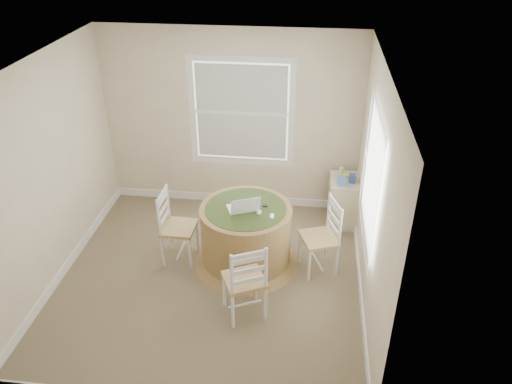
# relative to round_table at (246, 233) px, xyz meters

# --- Properties ---
(room) EXTENTS (3.64, 3.64, 2.64)m
(room) POSITION_rel_round_table_xyz_m (-0.23, -0.21, 0.86)
(room) COLOR #807051
(room) RESTS_ON ground
(round_table) EXTENTS (1.30, 1.30, 0.80)m
(round_table) POSITION_rel_round_table_xyz_m (0.00, 0.00, 0.00)
(round_table) COLOR olive
(round_table) RESTS_ON ground
(chair_left) EXTENTS (0.41, 0.43, 0.95)m
(chair_left) POSITION_rel_round_table_xyz_m (-0.84, -0.03, 0.04)
(chair_left) COLOR white
(chair_left) RESTS_ON ground
(chair_near) EXTENTS (0.55, 0.54, 0.95)m
(chair_near) POSITION_rel_round_table_xyz_m (0.10, -0.90, 0.04)
(chair_near) COLOR white
(chair_near) RESTS_ON ground
(chair_right) EXTENTS (0.52, 0.53, 0.95)m
(chair_right) POSITION_rel_round_table_xyz_m (0.89, -0.05, 0.04)
(chair_right) COLOR white
(chair_right) RESTS_ON ground
(laptop) EXTENTS (0.44, 0.42, 0.24)m
(laptop) POSITION_rel_round_table_xyz_m (-0.02, -0.03, 0.40)
(laptop) COLOR white
(laptop) RESTS_ON round_table
(mouse) EXTENTS (0.07, 0.11, 0.03)m
(mouse) POSITION_rel_round_table_xyz_m (0.17, -0.08, 0.37)
(mouse) COLOR white
(mouse) RESTS_ON round_table
(phone) EXTENTS (0.05, 0.09, 0.02)m
(phone) POSITION_rel_round_table_xyz_m (0.33, -0.13, 0.36)
(phone) COLOR #B7BABF
(phone) RESTS_ON round_table
(keys) EXTENTS (0.06, 0.05, 0.02)m
(keys) POSITION_rel_round_table_xyz_m (0.22, 0.07, 0.37)
(keys) COLOR black
(keys) RESTS_ON round_table
(corner_chest) EXTENTS (0.41, 0.54, 0.70)m
(corner_chest) POSITION_rel_round_table_xyz_m (1.22, 1.05, -0.09)
(corner_chest) COLOR beige
(corner_chest) RESTS_ON ground
(tissue_box) EXTENTS (0.12, 0.12, 0.10)m
(tissue_box) POSITION_rel_round_table_xyz_m (1.17, 0.92, 0.31)
(tissue_box) COLOR #577FC8
(tissue_box) RESTS_ON corner_chest
(box_yellow) EXTENTS (0.15, 0.11, 0.06)m
(box_yellow) POSITION_rel_round_table_xyz_m (1.25, 1.09, 0.29)
(box_yellow) COLOR #BFCC48
(box_yellow) RESTS_ON corner_chest
(box_blue) EXTENTS (0.08, 0.08, 0.12)m
(box_blue) POSITION_rel_round_table_xyz_m (1.30, 0.99, 0.32)
(box_blue) COLOR #304691
(box_blue) RESTS_ON corner_chest
(cup_cream) EXTENTS (0.07, 0.07, 0.09)m
(cup_cream) POSITION_rel_round_table_xyz_m (1.17, 1.19, 0.31)
(cup_cream) COLOR beige
(cup_cream) RESTS_ON corner_chest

